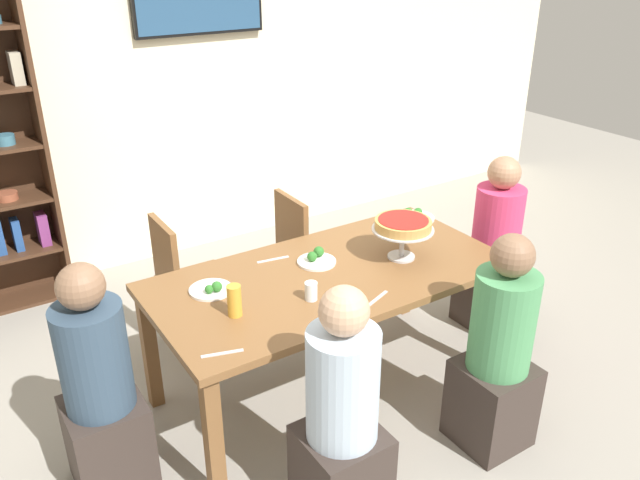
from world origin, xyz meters
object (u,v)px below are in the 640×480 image
Objects in this scene: chair_far_right at (306,249)px; chair_far_left at (186,278)px; diner_head_east at (493,256)px; diner_near_right at (498,359)px; beer_glass_amber_tall at (234,301)px; cutlery_knife_near at (222,353)px; cutlery_fork_far at (377,299)px; diner_head_west at (101,396)px; water_glass_clear_near at (311,291)px; salad_plate_far_diner at (316,259)px; cutlery_fork_near at (273,259)px; salad_plate_spare at (415,216)px; water_glass_clear_far at (400,226)px; salad_plate_near_diner at (212,289)px; diner_near_left at (342,426)px; deep_dish_pizza_stand at (403,227)px; dining_table at (330,286)px.

chair_far_left is at bearing -93.96° from chair_far_right.
diner_head_east is at bearing 51.74° from chair_far_right.
diner_near_right is 7.44× the size of beer_glass_amber_tall.
chair_far_right is at bearing 61.54° from cutlery_knife_near.
cutlery_fork_far is (-0.27, -1.10, 0.26)m from chair_far_right.
diner_head_west is 12.57× the size of water_glass_clear_near.
salad_plate_far_diner reaches higher than cutlery_fork_near.
salad_plate_spare is 2.29× the size of water_glass_clear_far.
beer_glass_amber_tall is at bearing -167.06° from water_glass_clear_far.
diner_near_right is at bearing 5.05° from chair_far_right.
salad_plate_spare is 1.32× the size of cutlery_knife_near.
salad_plate_near_diner is 1.20× the size of cutlery_fork_far.
water_glass_clear_far is at bearing -150.69° from salad_plate_spare.
chair_far_left is at bearing 105.48° from water_glass_clear_near.
salad_plate_near_diner is 1.20× the size of cutlery_knife_near.
diner_near_left is 6.39× the size of cutlery_fork_far.
deep_dish_pizza_stand reaches higher than chair_far_left.
diner_head_west is at bearing -172.43° from salad_plate_far_diner.
salad_plate_spare is at bearing 19.85° from dining_table.
cutlery_fork_far is (-0.41, 0.43, 0.25)m from diner_near_right.
cutlery_fork_near is (0.05, 0.47, -0.04)m from water_glass_clear_near.
cutlery_knife_near is at bearing -147.92° from salad_plate_far_diner.
chair_far_right reaches higher than salad_plate_spare.
diner_head_west is 1.32× the size of chair_far_right.
chair_far_right is 2.59× the size of deep_dish_pizza_stand.
cutlery_fork_far is at bearing -20.96° from beer_glass_amber_tall.
diner_head_east reaches higher than chair_far_left.
dining_table is 8.93× the size of salad_plate_far_diner.
dining_table is 20.49× the size of water_glass_clear_near.
diner_head_east reaches higher than salad_plate_near_diner.
salad_plate_near_diner is at bearing 48.35° from diner_near_right.
diner_head_west is 0.72m from beer_glass_amber_tall.
chair_far_left is (-0.05, 1.56, -0.01)m from diner_near_left.
chair_far_right reaches higher than cutlery_fork_far.
chair_far_left is (-0.95, 1.59, -0.01)m from diner_near_right.
dining_table is at bearing -160.15° from salad_plate_spare.
chair_far_left is 1.34m from deep_dish_pizza_stand.
diner_near_right is 6.39× the size of cutlery_fork_far.
salad_plate_far_diner is 1.36× the size of beer_glass_amber_tall.
diner_near_right is 4.82× the size of salad_plate_spare.
cutlery_fork_far is at bearing -14.32° from diner_head_west.
salad_plate_far_diner is at bearing 153.92° from deep_dish_pizza_stand.
salad_plate_far_diner is at bearing 22.11° from beer_glass_amber_tall.
diner_head_east is 1.20m from chair_far_right.
cutlery_knife_near is at bearing -166.68° from deep_dish_pizza_stand.
salad_plate_spare is (1.28, 1.06, 0.27)m from diner_near_left.
cutlery_fork_near is (0.27, 1.05, 0.25)m from diner_near_left.
beer_glass_amber_tall is (-1.05, 0.68, 0.33)m from diner_near_right.
salad_plate_spare is at bearing 24.08° from water_glass_clear_near.
diner_near_right is 12.57× the size of water_glass_clear_near.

